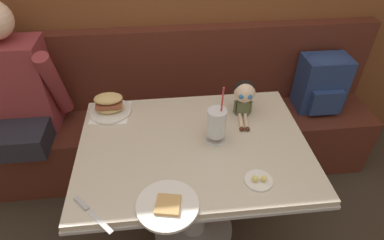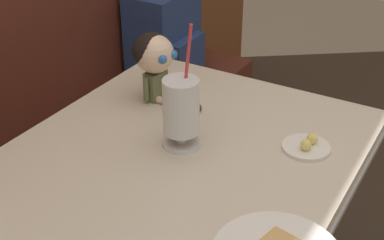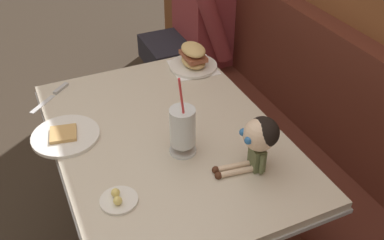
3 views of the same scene
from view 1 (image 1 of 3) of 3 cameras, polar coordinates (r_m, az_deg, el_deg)
name	(u,v)px [view 1 (image 1 of 3)]	position (r m, az deg, el deg)	size (l,w,h in m)	color
booth_bench	(184,127)	(2.29, -1.50, -1.18)	(2.60, 0.48, 1.00)	#512319
diner_table	(193,172)	(1.69, 0.25, -9.15)	(1.11, 0.81, 0.74)	beige
toast_plate	(168,205)	(1.30, -4.36, -14.86)	(0.25, 0.25, 0.03)	white
milkshake_glass	(216,124)	(1.51, 4.37, -0.79)	(0.10, 0.10, 0.32)	silver
sandwich_plate	(110,106)	(1.77, -14.44, 2.47)	(0.22, 0.22, 0.12)	white
butter_saucer	(259,180)	(1.41, 11.77, -10.42)	(0.12, 0.12, 0.04)	white
butter_knife	(87,208)	(1.36, -18.24, -14.66)	(0.17, 0.19, 0.01)	silver
seated_doll	(244,94)	(1.68, 9.29, 4.59)	(0.13, 0.23, 0.20)	#5B6642
backpack	(322,81)	(2.33, 22.17, 6.39)	(0.30, 0.25, 0.41)	navy
diner_patron	(17,90)	(2.19, -28.71, 4.75)	(0.55, 0.48, 0.81)	maroon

